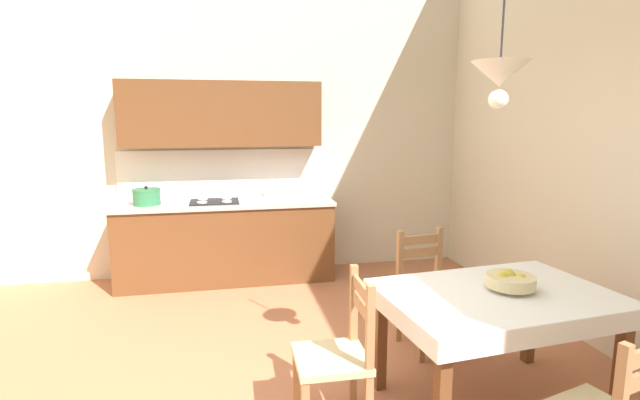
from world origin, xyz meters
TOP-DOWN VIEW (x-y plane):
  - wall_back at (0.00, 2.96)m, footprint 5.86×0.12m
  - kitchen_cabinetry at (-0.22, 2.62)m, footprint 2.36×0.63m
  - dining_table at (1.41, -0.17)m, footprint 1.49×1.09m
  - dining_chair_tv_side at (0.39, -0.18)m, footprint 0.43×0.43m
  - dining_chair_kitchen_side at (1.33, 0.67)m, footprint 0.47×0.47m
  - fruit_bowl at (1.50, -0.15)m, footprint 0.30×0.30m
  - pendant_lamp at (1.29, -0.24)m, footprint 0.32×0.32m

SIDE VIEW (x-z plane):
  - dining_chair_tv_side at x=0.39m, z-range -0.02..0.91m
  - dining_chair_kitchen_side at x=1.33m, z-range -0.02..0.91m
  - dining_table at x=1.41m, z-range 0.25..1.00m
  - fruit_bowl at x=1.50m, z-range 0.75..0.87m
  - kitchen_cabinetry at x=-0.22m, z-range -0.24..1.96m
  - wall_back at x=0.00m, z-range 0.00..4.07m
  - pendant_lamp at x=1.29m, z-range 1.64..2.45m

